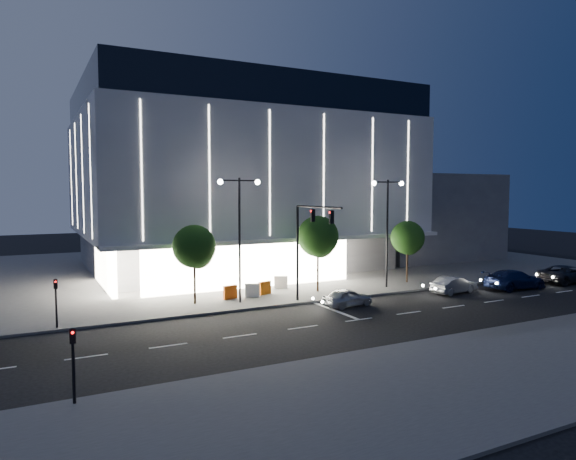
% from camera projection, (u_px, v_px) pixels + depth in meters
% --- Properties ---
extents(ground, '(160.00, 160.00, 0.00)m').
position_uv_depth(ground, '(319.00, 318.00, 32.57)').
color(ground, black).
rests_on(ground, ground).
extents(sidewalk_museum, '(70.00, 40.00, 0.15)m').
position_uv_depth(sidewalk_museum, '(247.00, 264.00, 56.14)').
color(sidewalk_museum, '#474747').
rests_on(sidewalk_museum, ground).
extents(sidewalk_near, '(70.00, 10.00, 0.15)m').
position_uv_depth(sidewalk_near, '(540.00, 360.00, 24.18)').
color(sidewalk_near, '#474747').
rests_on(sidewalk_near, ground).
extents(museum, '(30.00, 25.80, 18.00)m').
position_uv_depth(museum, '(235.00, 180.00, 53.04)').
color(museum, '#4C4C51').
rests_on(museum, ground).
extents(annex_building, '(16.00, 20.00, 10.00)m').
position_uv_depth(annex_building, '(399.00, 216.00, 65.32)').
color(annex_building, '#4C4C51').
rests_on(annex_building, ground).
extents(traffic_mast, '(0.33, 5.89, 7.07)m').
position_uv_depth(traffic_mast, '(307.00, 235.00, 35.62)').
color(traffic_mast, black).
rests_on(traffic_mast, ground).
extents(street_lamp_west, '(3.16, 0.36, 9.00)m').
position_uv_depth(street_lamp_west, '(239.00, 221.00, 36.09)').
color(street_lamp_west, black).
rests_on(street_lamp_west, ground).
extents(street_lamp_east, '(3.16, 0.36, 9.00)m').
position_uv_depth(street_lamp_east, '(387.00, 217.00, 42.00)').
color(street_lamp_east, black).
rests_on(street_lamp_east, ground).
extents(ped_signal_far, '(0.22, 0.24, 3.00)m').
position_uv_depth(ped_signal_far, '(56.00, 298.00, 29.61)').
color(ped_signal_far, black).
rests_on(ped_signal_far, ground).
extents(ped_signal_near, '(0.22, 0.24, 3.00)m').
position_uv_depth(ped_signal_near, '(73.00, 358.00, 18.96)').
color(ped_signal_near, black).
rests_on(ped_signal_near, ground).
extents(tree_left, '(3.02, 3.02, 5.72)m').
position_uv_depth(tree_left, '(195.00, 249.00, 35.79)').
color(tree_left, black).
rests_on(tree_left, ground).
extents(tree_mid, '(3.25, 3.25, 6.15)m').
position_uv_depth(tree_mid, '(318.00, 239.00, 40.31)').
color(tree_mid, black).
rests_on(tree_mid, ground).
extents(tree_right, '(2.91, 2.91, 5.51)m').
position_uv_depth(tree_right, '(408.00, 240.00, 44.43)').
color(tree_right, black).
rests_on(tree_right, ground).
extents(car_lead, '(3.84, 1.85, 1.27)m').
position_uv_depth(car_lead, '(347.00, 298.00, 35.83)').
color(car_lead, '#A6A9AE').
rests_on(car_lead, ground).
extents(car_second, '(4.27, 1.95, 1.36)m').
position_uv_depth(car_second, '(454.00, 285.00, 40.43)').
color(car_second, '#919398').
rests_on(car_second, ground).
extents(car_third, '(5.61, 2.60, 1.59)m').
position_uv_depth(car_third, '(515.00, 279.00, 42.26)').
color(car_third, '#111B43').
rests_on(car_third, ground).
extents(car_fourth, '(5.58, 2.61, 1.54)m').
position_uv_depth(car_fourth, '(567.00, 274.00, 45.23)').
color(car_fourth, '#29282D').
rests_on(car_fourth, ground).
extents(barrier_a, '(1.13, 0.51, 1.00)m').
position_uv_depth(barrier_a, '(230.00, 292.00, 37.67)').
color(barrier_a, '#FF5B0E').
rests_on(barrier_a, sidewalk_museum).
extents(barrier_b, '(1.12, 0.59, 1.00)m').
position_uv_depth(barrier_b, '(252.00, 290.00, 38.41)').
color(barrier_b, silver).
rests_on(barrier_b, sidewalk_museum).
extents(barrier_c, '(1.12, 0.58, 1.00)m').
position_uv_depth(barrier_c, '(265.00, 288.00, 39.33)').
color(barrier_c, '#C4520A').
rests_on(barrier_c, sidewalk_museum).
extents(barrier_d, '(1.11, 0.68, 1.00)m').
position_uv_depth(barrier_d, '(281.00, 282.00, 41.91)').
color(barrier_d, white).
rests_on(barrier_d, sidewalk_museum).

